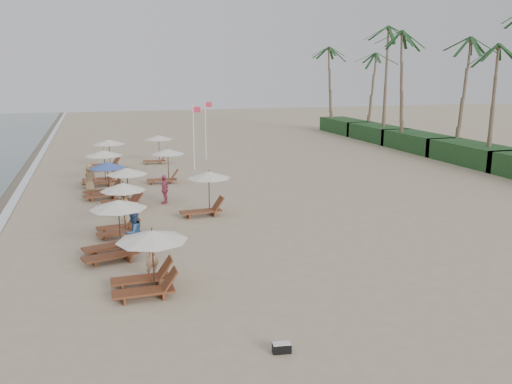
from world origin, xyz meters
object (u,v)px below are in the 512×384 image
object	(u,v)px
lounger_station_5	(101,168)
beachgoer_far_b	(90,178)
inland_station_0	(205,190)
beachgoer_near	(152,256)
beachgoer_mid_b	(126,206)
lounger_station_6	(106,154)
lounger_station_2	(119,210)
flag_pole_near	(194,134)
inland_station_2	(157,145)
lounger_station_3	(123,189)
lounger_station_0	(146,261)
duffel_bag	(282,348)
beachgoer_mid_a	(133,232)
beachgoer_far_a	(165,189)
lounger_station_1	(113,231)
lounger_station_4	(103,181)
inland_station_1	(165,162)

from	to	relation	value
lounger_station_5	beachgoer_far_b	size ratio (longest dim) A/B	1.63
inland_station_0	beachgoer_near	distance (m)	8.54
beachgoer_mid_b	lounger_station_6	bearing A→B (deg)	-48.97
lounger_station_2	flag_pole_near	bearing A→B (deg)	67.82
inland_station_2	beachgoer_near	size ratio (longest dim) A/B	1.60
beachgoer_mid_b	beachgoer_far_b	world-z (taller)	beachgoer_far_b
lounger_station_3	lounger_station_6	bearing A→B (deg)	92.43
beachgoer_near	inland_station_0	bearing A→B (deg)	36.07
lounger_station_0	lounger_station_6	size ratio (longest dim) A/B	0.98
inland_station_2	duffel_bag	world-z (taller)	inland_station_2
flag_pole_near	beachgoer_mid_b	bearing A→B (deg)	-113.87
lounger_station_6	beachgoer_near	xyz separation A→B (m)	(0.94, -22.79, -0.32)
inland_station_0	beachgoer_mid_a	bearing A→B (deg)	-128.79
beachgoer_near	beachgoer_far_a	xyz separation A→B (m)	(1.84, 10.82, 0.02)
lounger_station_1	flag_pole_near	distance (m)	19.45
duffel_bag	beachgoer_far_a	bearing A→B (deg)	92.74
lounger_station_0	lounger_station_4	distance (m)	14.59
lounger_station_4	beachgoer_far_a	xyz separation A→B (m)	(3.21, -2.48, -0.16)
beachgoer_far_b	flag_pole_near	distance (m)	9.52
lounger_station_2	inland_station_2	xyz separation A→B (m)	(3.86, 18.71, 0.31)
lounger_station_0	lounger_station_1	distance (m)	3.96
inland_station_1	beachgoer_mid_a	bearing A→B (deg)	-102.72
beachgoer_near	lounger_station_5	bearing A→B (deg)	65.16
lounger_station_4	lounger_station_6	xyz separation A→B (m)	(0.43, 9.49, 0.14)
lounger_station_0	lounger_station_1	world-z (taller)	lounger_station_1
beachgoer_near	beachgoer_mid_b	distance (m)	7.65
lounger_station_4	lounger_station_5	size ratio (longest dim) A/B	0.95
inland_station_2	flag_pole_near	distance (m)	4.37
lounger_station_2	lounger_station_0	bearing A→B (deg)	-85.74
lounger_station_2	beachgoer_far_a	size ratio (longest dim) A/B	1.46
beachgoer_near	beachgoer_far_a	distance (m)	10.97
beachgoer_mid_a	lounger_station_3	bearing A→B (deg)	-129.32
lounger_station_2	lounger_station_3	size ratio (longest dim) A/B	0.90
lounger_station_6	inland_station_1	bearing A→B (deg)	-60.51
lounger_station_5	beachgoer_mid_a	distance (m)	14.27
lounger_station_3	beachgoer_far_a	bearing A→B (deg)	7.84
beachgoer_near	beachgoer_far_b	size ratio (longest dim) A/B	0.94
lounger_station_3	lounger_station_6	size ratio (longest dim) A/B	0.97
beachgoer_far_a	inland_station_1	bearing A→B (deg)	-162.35
lounger_station_5	beachgoer_mid_a	xyz separation A→B (m)	(1.01, -14.23, -0.23)
lounger_station_0	beachgoer_far_b	distance (m)	16.58
lounger_station_4	beachgoer_mid_b	bearing A→B (deg)	-80.97
beachgoer_mid_b	lounger_station_4	bearing A→B (deg)	-41.73
lounger_station_2	lounger_station_4	size ratio (longest dim) A/B	0.90
lounger_station_6	beachgoer_far_a	distance (m)	12.30
inland_station_1	lounger_station_4	bearing A→B (deg)	-141.51
beachgoer_near	flag_pole_near	world-z (taller)	flag_pole_near
inland_station_0	flag_pole_near	xyz separation A→B (m)	(1.86, 13.04, 1.35)
beachgoer_mid_a	beachgoer_far_b	xyz separation A→B (m)	(-1.69, 12.35, -0.03)
inland_station_2	inland_station_0	bearing A→B (deg)	-88.32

